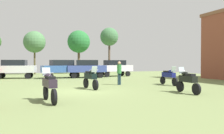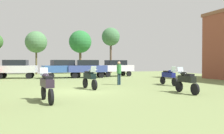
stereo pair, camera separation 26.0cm
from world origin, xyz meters
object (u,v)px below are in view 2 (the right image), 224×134
Objects in this scene: car_4 at (63,67)px; car_1 at (16,68)px; car_5 at (88,67)px; motorcycle_7 at (47,85)px; tree_4 at (111,37)px; person_1 at (119,71)px; tree_3 at (36,42)px; car_6 at (116,67)px; motorcycle_4 at (186,81)px; tree_7 at (80,42)px; motorcycle_2 at (90,78)px; motorcycle_6 at (169,76)px.

car_1 is at bearing 68.66° from car_4.
car_1 is 7.72m from car_5.
motorcycle_7 is 15.89m from car_4.
tree_4 reaches higher than motorcycle_7.
tree_3 reaches higher than person_1.
car_4 is 1.00× the size of car_6.
motorcycle_4 is at bearing -4.53° from motorcycle_7.
tree_4 is (6.45, 10.07, 4.67)m from car_5.
car_6 is (9.61, 16.44, 0.43)m from motorcycle_7.
tree_4 reaches higher than tree_7.
motorcycle_7 is at bearing 167.34° from car_5.
car_5 is 10.59m from tree_7.
person_1 is (0.18, -9.10, -0.11)m from car_5.
car_5 is 0.68× the size of tree_7.
motorcycle_2 is 0.94× the size of motorcycle_7.
person_1 is (2.90, -9.50, -0.11)m from car_4.
tree_7 is (-2.56, 8.60, 3.72)m from car_6.
motorcycle_6 is (1.76, 4.37, -0.01)m from motorcycle_4.
motorcycle_2 is at bearing -147.36° from car_1.
motorcycle_2 is 13.90m from car_6.
person_1 reaches higher than motorcycle_4.
motorcycle_4 is 1.16× the size of person_1.
car_6 is 9.71m from tree_7.
car_5 is at bearing -106.49° from car_4.
tree_7 is (8.91, 8.31, 3.72)m from car_1.
tree_3 is at bearing 39.29° from car_6.
car_5 is 0.61× the size of tree_4.
car_6 is 2.49× the size of person_1.
tree_4 is (11.59, 0.30, 1.17)m from tree_3.
motorcycle_6 is 22.54m from tree_3.
car_6 is at bearing -73.42° from tree_7.
car_1 is 11.48m from car_6.
car_5 is at bearing 99.84° from motorcycle_4.
car_5 is at bearing 69.16° from person_1.
motorcycle_4 is at bearing -74.16° from tree_3.
car_1 is at bearing 86.53° from car_5.
car_1 is at bearing -47.02° from motorcycle_6.
car_4 is 0.72× the size of tree_3.
motorcycle_2 reaches higher than motorcycle_7.
person_1 is 0.29× the size of tree_3.
car_5 is at bearing -70.80° from motorcycle_6.
car_4 is 14.13m from tree_4.
tree_4 is (4.57, 25.04, 5.12)m from motorcycle_4.
car_6 reaches higher than person_1.
tree_4 reaches higher than person_1.
tree_3 reaches higher than motorcycle_2.
car_1 is at bearing -148.61° from tree_4.
car_4 reaches higher than motorcycle_4.
car_4 is (-4.61, 15.36, 0.45)m from motorcycle_4.
motorcycle_6 is 0.49× the size of car_6.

